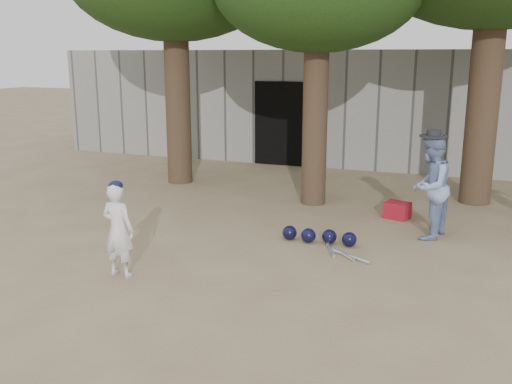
% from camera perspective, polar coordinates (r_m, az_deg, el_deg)
% --- Properties ---
extents(ground, '(70.00, 70.00, 0.00)m').
position_cam_1_polar(ground, '(7.87, -6.75, -7.98)').
color(ground, '#937C5E').
rests_on(ground, ground).
extents(boy_player, '(0.48, 0.33, 1.26)m').
position_cam_1_polar(boy_player, '(7.73, -13.61, -3.72)').
color(boy_player, silver).
rests_on(boy_player, ground).
extents(spectator_blue, '(0.81, 0.94, 1.68)m').
position_cam_1_polar(spectator_blue, '(9.45, 16.99, 0.50)').
color(spectator_blue, '#7E93C3').
rests_on(spectator_blue, ground).
extents(red_bag, '(0.49, 0.42, 0.30)m').
position_cam_1_polar(red_bag, '(10.57, 13.95, -1.79)').
color(red_bag, maroon).
rests_on(red_bag, ground).
extents(back_building, '(16.00, 5.24, 3.00)m').
position_cam_1_polar(back_building, '(17.20, 9.31, 8.82)').
color(back_building, gray).
rests_on(back_building, ground).
extents(helmet_row, '(1.19, 0.29, 0.23)m').
position_cam_1_polar(helmet_row, '(9.00, 6.31, -4.40)').
color(helmet_row, black).
rests_on(helmet_row, ground).
extents(bat_pile, '(0.85, 0.78, 0.06)m').
position_cam_1_polar(bat_pile, '(8.59, 8.41, -5.97)').
color(bat_pile, silver).
rests_on(bat_pile, ground).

